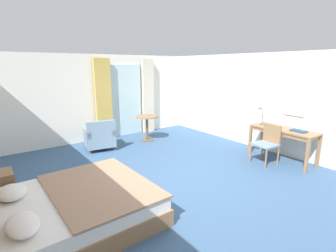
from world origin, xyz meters
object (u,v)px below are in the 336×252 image
at_px(armchair_by_window, 100,137).
at_px(round_cafe_table, 147,122).
at_px(writing_desk, 283,133).
at_px(closed_book, 299,131).
at_px(desk_lamp, 261,112).
at_px(bed, 73,207).
at_px(desk_chair, 268,141).

relative_size(armchair_by_window, round_cafe_table, 1.14).
distance_m(writing_desk, closed_book, 0.35).
bearing_deg(round_cafe_table, writing_desk, -63.28).
bearing_deg(desk_lamp, bed, -177.64).
bearing_deg(round_cafe_table, closed_book, -65.21).
height_order(desk_chair, desk_lamp, desk_lamp).
relative_size(desk_chair, closed_book, 2.77).
bearing_deg(desk_chair, bed, 175.88).
relative_size(writing_desk, armchair_by_window, 1.76).
bearing_deg(closed_book, bed, 174.64).
relative_size(closed_book, round_cafe_table, 0.44).
xyz_separation_m(desk_chair, closed_book, (0.46, -0.44, 0.26)).
height_order(bed, closed_book, bed).
relative_size(writing_desk, closed_book, 4.57).
relative_size(desk_lamp, armchair_by_window, 0.55).
distance_m(bed, round_cafe_table, 4.18).
bearing_deg(desk_lamp, armchair_by_window, 138.61).
relative_size(desk_lamp, closed_book, 1.43).
distance_m(bed, desk_chair, 4.26).
distance_m(desk_chair, armchair_by_window, 4.18).
bearing_deg(closed_book, round_cafe_table, 118.45).
xyz_separation_m(armchair_by_window, round_cafe_table, (1.46, -0.03, 0.21)).
xyz_separation_m(bed, desk_lamp, (4.65, 0.19, 0.83)).
bearing_deg(desk_chair, desk_lamp, 50.37).
bearing_deg(desk_lamp, closed_book, -87.01).
bearing_deg(round_cafe_table, desk_chair, -69.15).
distance_m(desk_chair, closed_book, 0.69).
xyz_separation_m(writing_desk, desk_chair, (-0.44, 0.11, -0.16)).
height_order(closed_book, round_cafe_table, closed_book).
distance_m(bed, armchair_by_window, 3.30).
xyz_separation_m(desk_chair, armchair_by_window, (-2.67, 3.21, -0.18)).
bearing_deg(closed_book, desk_chair, 139.97).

